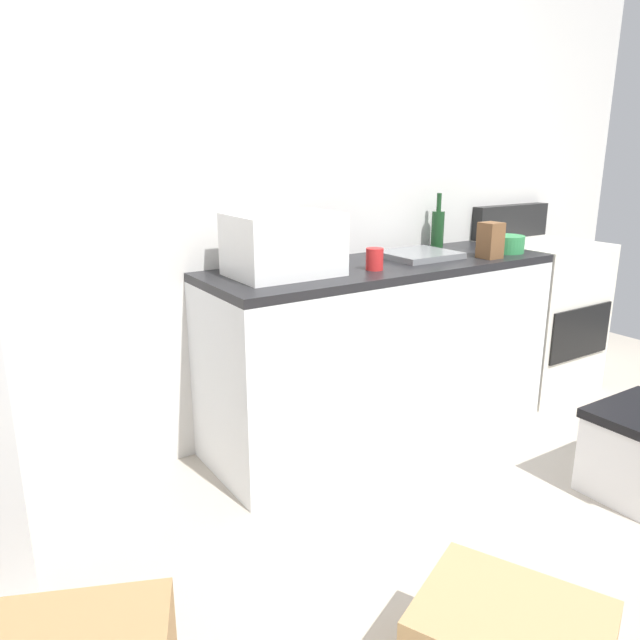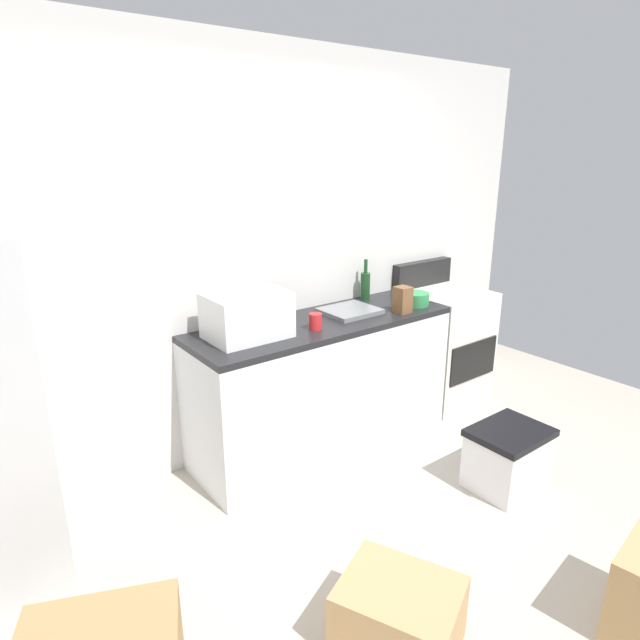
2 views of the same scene
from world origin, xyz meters
The scene contains 12 objects.
ground_plane centered at (0.00, 0.00, 0.00)m, with size 6.00×6.00×0.00m, color #B2A899.
wall_back centered at (0.00, 1.55, 1.30)m, with size 5.00×0.10×2.60m, color silver.
kitchen_counter centered at (0.30, 1.20, 0.45)m, with size 1.80×0.60×0.90m.
stove_oven centered at (1.52, 1.21, 0.47)m, with size 0.60×0.61×1.10m.
microwave centered at (-0.25, 1.21, 1.04)m, with size 0.46×0.34×0.27m, color white.
sink_basin centered at (0.55, 1.22, 0.92)m, with size 0.36×0.32×0.03m, color slate.
wine_bottle centered at (0.86, 1.42, 1.01)m, with size 0.07×0.07×0.30m.
coffee_mug centered at (0.16, 1.09, 0.95)m, with size 0.08×0.08×0.10m, color red.
knife_block centered at (0.84, 1.01, 0.99)m, with size 0.10×0.10×0.18m, color brown.
mixing_bowl centered at (1.05, 1.09, 0.95)m, with size 0.19×0.19×0.09m, color #338C4C.
cardboard_box_medium centered at (-0.44, -0.26, 0.15)m, with size 0.38×0.47×0.30m, color tan.
storage_bin centered at (0.88, 0.13, 0.19)m, with size 0.46×0.36×0.38m.
Camera 2 is at (-1.73, -1.43, 1.96)m, focal length 30.20 mm.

